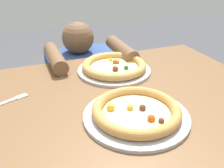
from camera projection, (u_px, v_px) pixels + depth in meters
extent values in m
cube|color=brown|center=(118.00, 105.00, 0.92)|extent=(1.20, 0.89, 0.04)
cylinder|color=brown|center=(172.00, 111.00, 1.56)|extent=(0.07, 0.07, 0.71)
cylinder|color=#B7B7BC|center=(136.00, 116.00, 0.81)|extent=(0.34, 0.34, 0.01)
cylinder|color=#EFD68C|center=(136.00, 113.00, 0.80)|extent=(0.22, 0.22, 0.01)
torus|color=#C68C47|center=(136.00, 110.00, 0.80)|extent=(0.28, 0.28, 0.03)
sphere|color=brown|center=(161.00, 121.00, 0.75)|extent=(0.02, 0.02, 0.02)
sphere|color=brown|center=(143.00, 108.00, 0.81)|extent=(0.02, 0.02, 0.02)
sphere|color=gold|center=(129.00, 108.00, 0.81)|extent=(0.02, 0.02, 0.02)
sphere|color=#BF4C19|center=(151.00, 118.00, 0.76)|extent=(0.02, 0.02, 0.02)
sphere|color=gold|center=(111.00, 107.00, 0.81)|extent=(0.03, 0.03, 0.03)
cylinder|color=#B7B7BC|center=(114.00, 70.00, 1.13)|extent=(0.33, 0.33, 0.01)
cylinder|color=#EFD68C|center=(114.00, 68.00, 1.12)|extent=(0.22, 0.22, 0.01)
torus|color=tan|center=(114.00, 65.00, 1.12)|extent=(0.28, 0.28, 0.03)
sphere|color=gold|center=(110.00, 60.00, 1.18)|extent=(0.02, 0.02, 0.02)
sphere|color=#BF4C19|center=(115.00, 62.00, 1.16)|extent=(0.02, 0.02, 0.02)
sphere|color=#BF4C19|center=(117.00, 62.00, 1.15)|extent=(0.02, 0.02, 0.02)
sphere|color=#2D6623|center=(126.00, 68.00, 1.10)|extent=(0.02, 0.02, 0.02)
sphere|color=brown|center=(115.00, 69.00, 1.08)|extent=(0.03, 0.03, 0.03)
cube|color=silver|center=(21.00, 96.00, 0.93)|extent=(0.05, 0.04, 0.00)
cylinder|color=#333847|center=(83.00, 121.00, 1.68)|extent=(0.30, 0.30, 0.45)
cube|color=#334C8C|center=(80.00, 73.00, 1.52)|extent=(0.38, 0.22, 0.26)
sphere|color=brown|center=(78.00, 38.00, 1.42)|extent=(0.18, 0.18, 0.18)
cylinder|color=brown|center=(55.00, 58.00, 1.18)|extent=(0.07, 0.28, 0.07)
cylinder|color=brown|center=(121.00, 49.00, 1.29)|extent=(0.07, 0.28, 0.07)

